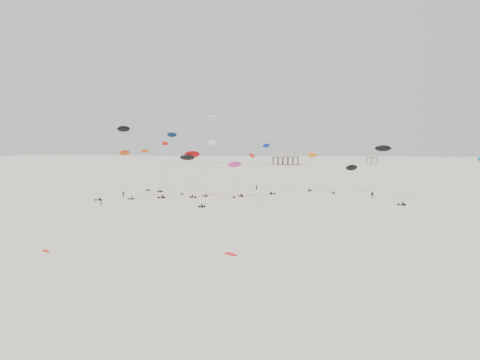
% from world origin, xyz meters
% --- Properties ---
extents(ground_plane, '(900.00, 900.00, 0.00)m').
position_xyz_m(ground_plane, '(0.00, 200.00, 0.00)').
color(ground_plane, beige).
extents(pavilion_main, '(21.00, 13.00, 9.80)m').
position_xyz_m(pavilion_main, '(-10.00, 350.00, 4.22)').
color(pavilion_main, brown).
rests_on(pavilion_main, ground).
extents(pavilion_small, '(9.00, 7.00, 8.00)m').
position_xyz_m(pavilion_small, '(60.00, 380.00, 3.49)').
color(pavilion_small, brown).
rests_on(pavilion_small, ground).
extents(pier_fence, '(80.20, 0.20, 1.50)m').
position_xyz_m(pier_fence, '(-62.00, 350.00, 0.77)').
color(pier_fence, black).
rests_on(pier_fence, ground).
extents(rig_0, '(5.97, 16.54, 17.68)m').
position_xyz_m(rig_0, '(-2.92, 119.46, 10.15)').
color(rig_0, black).
rests_on(rig_0, ground).
extents(rig_1, '(5.19, 6.52, 23.54)m').
position_xyz_m(rig_1, '(-8.10, 89.45, 14.43)').
color(rig_1, black).
rests_on(rig_1, ground).
extents(rig_2, '(8.78, 12.58, 16.61)m').
position_xyz_m(rig_2, '(-38.77, 107.10, 10.28)').
color(rig_2, black).
rests_on(rig_2, ground).
extents(rig_3, '(4.04, 10.31, 13.80)m').
position_xyz_m(rig_3, '(16.38, 138.94, 9.01)').
color(rig_3, black).
rests_on(rig_3, ground).
extents(rig_5, '(5.79, 15.68, 20.01)m').
position_xyz_m(rig_5, '(-34.65, 128.80, 9.64)').
color(rig_5, black).
rests_on(rig_5, ground).
extents(rig_6, '(6.00, 6.00, 11.04)m').
position_xyz_m(rig_6, '(-5.90, 113.81, 7.90)').
color(rig_6, black).
rests_on(rig_6, ground).
extents(rig_7, '(8.27, 13.91, 17.89)m').
position_xyz_m(rig_7, '(-42.05, 131.55, 8.20)').
color(rig_7, black).
rests_on(rig_7, ground).
extents(rig_8, '(6.56, 5.49, 14.11)m').
position_xyz_m(rig_8, '(-21.15, 116.53, 10.98)').
color(rig_8, black).
rests_on(rig_8, ground).
extents(rig_9, '(5.22, 15.85, 23.29)m').
position_xyz_m(rig_9, '(-40.43, 105.36, 15.98)').
color(rig_9, black).
rests_on(rig_9, ground).
extents(rig_10, '(10.02, 5.52, 13.62)m').
position_xyz_m(rig_10, '(-20.59, 113.76, 10.20)').
color(rig_10, black).
rests_on(rig_10, ground).
extents(rig_11, '(5.74, 11.74, 17.18)m').
position_xyz_m(rig_11, '(2.53, 126.52, 10.31)').
color(rig_11, black).
rests_on(rig_11, ground).
extents(rig_12, '(4.79, 8.55, 19.85)m').
position_xyz_m(rig_12, '(-25.66, 107.89, 11.86)').
color(rig_12, black).
rests_on(rig_12, ground).
extents(rig_13, '(7.33, 12.79, 17.46)m').
position_xyz_m(rig_13, '(37.96, 107.82, 11.33)').
color(rig_13, black).
rests_on(rig_13, ground).
extents(rig_14, '(8.02, 8.00, 17.28)m').
position_xyz_m(rig_14, '(-14.30, 110.97, 12.05)').
color(rig_14, black).
rests_on(rig_14, ground).
extents(rig_15, '(9.42, 12.35, 12.87)m').
position_xyz_m(rig_15, '(29.17, 135.13, 7.10)').
color(rig_15, black).
rests_on(rig_15, ground).
extents(spectator_0, '(0.84, 0.88, 2.00)m').
position_xyz_m(spectator_0, '(-35.56, 84.16, 0.00)').
color(spectator_0, black).
rests_on(spectator_0, ground).
extents(spectator_1, '(1.24, 0.96, 2.23)m').
position_xyz_m(spectator_1, '(35.02, 116.91, 0.00)').
color(spectator_1, black).
rests_on(spectator_1, ground).
extents(spectator_2, '(1.39, 1.08, 2.08)m').
position_xyz_m(spectator_2, '(-39.11, 105.35, 0.00)').
color(spectator_2, black).
rests_on(spectator_2, ground).
extents(spectator_3, '(0.94, 0.85, 2.14)m').
position_xyz_m(spectator_3, '(-2.64, 135.76, 0.00)').
color(spectator_3, black).
rests_on(spectator_3, ground).
extents(grounded_kite_a, '(2.22, 2.16, 0.08)m').
position_xyz_m(grounded_kite_a, '(7.64, 38.16, 0.00)').
color(grounded_kite_a, red).
rests_on(grounded_kite_a, ground).
extents(grounded_kite_b, '(1.83, 1.69, 0.07)m').
position_xyz_m(grounded_kite_b, '(-19.86, 35.36, 0.00)').
color(grounded_kite_b, red).
rests_on(grounded_kite_b, ground).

